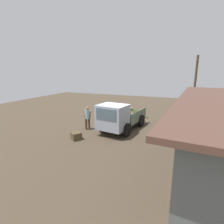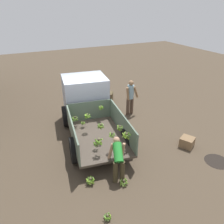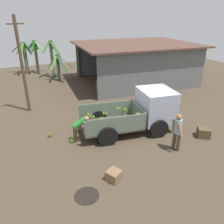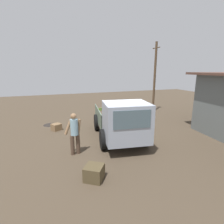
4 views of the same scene
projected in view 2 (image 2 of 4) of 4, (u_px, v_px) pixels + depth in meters
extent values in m
plane|color=#473A2C|center=(88.00, 129.00, 9.39)|extent=(36.00, 36.00, 0.00)
cylinder|color=black|center=(217.00, 161.00, 7.47)|extent=(0.83, 0.83, 0.01)
cube|color=#43392F|center=(98.00, 138.00, 7.90)|extent=(3.11, 2.25, 0.08)
cube|color=#566857|center=(72.00, 131.00, 7.47)|extent=(2.84, 0.47, 0.79)
cube|color=#566857|center=(122.00, 124.00, 7.94)|extent=(2.84, 0.47, 0.79)
cube|color=#566857|center=(90.00, 110.00, 8.91)|extent=(0.32, 1.84, 0.79)
cube|color=#9AA3B4|center=(85.00, 95.00, 9.56)|extent=(1.83, 2.03, 1.61)
cube|color=#4C606B|center=(81.00, 82.00, 10.10)|extent=(0.24, 1.44, 0.71)
cylinder|color=black|center=(65.00, 116.00, 9.47)|extent=(0.92, 0.35, 0.90)
cylinder|color=black|center=(108.00, 111.00, 9.97)|extent=(0.92, 0.35, 0.90)
cylinder|color=black|center=(74.00, 150.00, 7.30)|extent=(0.92, 0.35, 0.90)
cylinder|color=black|center=(127.00, 141.00, 7.80)|extent=(0.92, 0.35, 0.90)
sphere|color=brown|center=(87.00, 115.00, 7.91)|extent=(0.07, 0.07, 0.07)
cylinder|color=#557830|center=(89.00, 115.00, 7.97)|extent=(0.17, 0.06, 0.13)
cylinder|color=#7AA237|center=(88.00, 116.00, 7.99)|extent=(0.13, 0.13, 0.16)
cylinder|color=#6EAD29|center=(87.00, 116.00, 7.99)|extent=(0.07, 0.16, 0.15)
cylinder|color=#77A923|center=(86.00, 116.00, 7.95)|extent=(0.15, 0.12, 0.15)
cylinder|color=#75A934|center=(86.00, 116.00, 7.91)|extent=(0.17, 0.05, 0.14)
cylinder|color=#52751C|center=(86.00, 117.00, 7.87)|extent=(0.16, 0.15, 0.11)
cylinder|color=#609D28|center=(88.00, 116.00, 7.87)|extent=(0.04, 0.18, 0.10)
cylinder|color=olive|center=(89.00, 117.00, 7.94)|extent=(0.13, 0.11, 0.17)
sphere|color=#423B2B|center=(112.00, 134.00, 6.83)|extent=(0.07, 0.07, 0.07)
cylinder|color=#609625|center=(111.00, 134.00, 6.90)|extent=(0.05, 0.14, 0.13)
cylinder|color=#63A325|center=(110.00, 135.00, 6.86)|extent=(0.15, 0.11, 0.10)
cylinder|color=olive|center=(111.00, 136.00, 6.83)|extent=(0.15, 0.06, 0.12)
cylinder|color=#5C8926|center=(112.00, 136.00, 6.83)|extent=(0.08, 0.13, 0.14)
cylinder|color=olive|center=(113.00, 135.00, 6.81)|extent=(0.09, 0.16, 0.09)
cylinder|color=#547F28|center=(114.00, 135.00, 6.87)|extent=(0.14, 0.07, 0.13)
cylinder|color=#76A544|center=(113.00, 134.00, 6.90)|extent=(0.14, 0.13, 0.11)
sphere|color=brown|center=(96.00, 142.00, 7.07)|extent=(0.07, 0.07, 0.07)
cylinder|color=olive|center=(97.00, 145.00, 7.07)|extent=(0.04, 0.13, 0.16)
cylinder|color=#53802B|center=(98.00, 144.00, 7.10)|extent=(0.15, 0.09, 0.14)
cylinder|color=#52851C|center=(97.00, 143.00, 7.14)|extent=(0.11, 0.12, 0.16)
cylinder|color=olive|center=(95.00, 143.00, 7.13)|extent=(0.11, 0.15, 0.14)
cylinder|color=#50881E|center=(95.00, 144.00, 7.07)|extent=(0.15, 0.06, 0.14)
sphere|color=brown|center=(101.00, 107.00, 8.74)|extent=(0.08, 0.08, 0.08)
cylinder|color=#5A842A|center=(100.00, 108.00, 8.72)|extent=(0.12, 0.13, 0.14)
cylinder|color=#689C28|center=(101.00, 108.00, 8.70)|extent=(0.04, 0.16, 0.10)
cylinder|color=#548A1D|center=(102.00, 108.00, 8.74)|extent=(0.15, 0.14, 0.10)
cylinder|color=#5C9E21|center=(102.00, 108.00, 8.79)|extent=(0.15, 0.05, 0.13)
cylinder|color=#66AA2A|center=(101.00, 107.00, 8.81)|extent=(0.13, 0.13, 0.13)
cylinder|color=#639A20|center=(100.00, 107.00, 8.81)|extent=(0.05, 0.16, 0.11)
cylinder|color=#74A03B|center=(100.00, 108.00, 8.78)|extent=(0.13, 0.12, 0.15)
cylinder|color=#76AD41|center=(100.00, 108.00, 8.74)|extent=(0.14, 0.05, 0.14)
sphere|color=#413B2A|center=(83.00, 122.00, 8.39)|extent=(0.07, 0.07, 0.07)
cylinder|color=#548126|center=(82.00, 123.00, 8.37)|extent=(0.14, 0.09, 0.10)
cylinder|color=olive|center=(84.00, 123.00, 8.36)|extent=(0.04, 0.14, 0.11)
cylinder|color=#6BA025|center=(84.00, 123.00, 8.41)|extent=(0.13, 0.08, 0.12)
cylinder|color=#6EA13F|center=(84.00, 123.00, 8.44)|extent=(0.12, 0.08, 0.13)
cylinder|color=#79AE33|center=(83.00, 122.00, 8.45)|extent=(0.05, 0.14, 0.11)
cylinder|color=#7DA946|center=(82.00, 123.00, 8.41)|extent=(0.13, 0.07, 0.13)
sphere|color=brown|center=(120.00, 126.00, 7.18)|extent=(0.08, 0.08, 0.08)
cylinder|color=#73A628|center=(119.00, 129.00, 7.18)|extent=(0.14, 0.09, 0.16)
cylinder|color=#5B7D36|center=(120.00, 129.00, 7.16)|extent=(0.09, 0.15, 0.16)
cylinder|color=#79A84B|center=(122.00, 128.00, 7.18)|extent=(0.14, 0.16, 0.13)
cylinder|color=#597729|center=(122.00, 128.00, 7.22)|extent=(0.16, 0.07, 0.14)
cylinder|color=#587734|center=(120.00, 127.00, 7.25)|extent=(0.14, 0.14, 0.14)
cylinder|color=#6C9F2F|center=(119.00, 128.00, 7.24)|extent=(0.09, 0.14, 0.16)
cylinder|color=olive|center=(118.00, 127.00, 7.19)|extent=(0.17, 0.11, 0.10)
sphere|color=brown|center=(99.00, 139.00, 6.71)|extent=(0.09, 0.09, 0.09)
cylinder|color=olive|center=(100.00, 140.00, 6.80)|extent=(0.19, 0.16, 0.17)
cylinder|color=olive|center=(98.00, 141.00, 6.78)|extent=(0.10, 0.18, 0.20)
cylinder|color=#547525|center=(97.00, 142.00, 6.70)|extent=(0.20, 0.07, 0.17)
cylinder|color=#62A627|center=(99.00, 143.00, 6.67)|extent=(0.12, 0.20, 0.18)
cylinder|color=#81AF3C|center=(101.00, 142.00, 6.73)|extent=(0.17, 0.15, 0.20)
sphere|color=brown|center=(101.00, 125.00, 7.32)|extent=(0.07, 0.07, 0.07)
cylinder|color=olive|center=(103.00, 126.00, 7.34)|extent=(0.20, 0.11, 0.11)
cylinder|color=#77A045|center=(102.00, 126.00, 7.39)|extent=(0.15, 0.13, 0.17)
cylinder|color=#80AC49|center=(100.00, 125.00, 7.40)|extent=(0.06, 0.18, 0.15)
cylinder|color=#597934|center=(99.00, 126.00, 7.35)|extent=(0.18, 0.14, 0.14)
cylinder|color=olive|center=(100.00, 127.00, 7.30)|extent=(0.16, 0.14, 0.16)
cylinder|color=olive|center=(101.00, 127.00, 7.28)|extent=(0.06, 0.19, 0.13)
sphere|color=brown|center=(127.00, 134.00, 6.94)|extent=(0.08, 0.08, 0.08)
cylinder|color=#54801A|center=(124.00, 136.00, 6.92)|extent=(0.22, 0.05, 0.12)
cylinder|color=olive|center=(126.00, 137.00, 6.91)|extent=(0.14, 0.18, 0.18)
cylinder|color=olive|center=(128.00, 137.00, 6.94)|extent=(0.12, 0.19, 0.19)
cylinder|color=#518424|center=(129.00, 135.00, 6.99)|extent=(0.22, 0.05, 0.14)
cylinder|color=#5E8F24|center=(126.00, 134.00, 7.04)|extent=(0.12, 0.20, 0.17)
cylinder|color=olive|center=(124.00, 135.00, 7.00)|extent=(0.16, 0.20, 0.14)
sphere|color=#453E2C|center=(75.00, 117.00, 8.38)|extent=(0.08, 0.08, 0.08)
cylinder|color=olive|center=(75.00, 118.00, 8.47)|extent=(0.05, 0.17, 0.20)
cylinder|color=#527927|center=(73.00, 119.00, 8.43)|extent=(0.16, 0.14, 0.18)
cylinder|color=#58792F|center=(73.00, 119.00, 8.35)|extent=(0.20, 0.13, 0.15)
cylinder|color=#5C8525|center=(75.00, 119.00, 8.32)|extent=(0.09, 0.22, 0.13)
cylinder|color=#7D9F44|center=(77.00, 119.00, 8.41)|extent=(0.18, 0.13, 0.17)
cylinder|color=#59742E|center=(76.00, 119.00, 8.46)|extent=(0.17, 0.08, 0.20)
cylinder|color=#4E3A2D|center=(132.00, 105.00, 10.54)|extent=(0.19, 0.19, 0.83)
cylinder|color=#4E3A2D|center=(128.00, 107.00, 10.42)|extent=(0.19, 0.19, 0.83)
cylinder|color=#81A5B5|center=(131.00, 92.00, 10.14)|extent=(0.38, 0.36, 0.66)
sphere|color=#8C6746|center=(131.00, 83.00, 9.93)|extent=(0.23, 0.23, 0.23)
cylinder|color=#8C6746|center=(136.00, 92.00, 10.16)|extent=(0.16, 0.35, 0.60)
cylinder|color=#8C6746|center=(128.00, 94.00, 10.01)|extent=(0.14, 0.21, 0.62)
cylinder|color=#372F1C|center=(115.00, 172.00, 6.46)|extent=(0.18, 0.18, 0.74)
cylinder|color=#372F1C|center=(122.00, 172.00, 6.49)|extent=(0.18, 0.18, 0.74)
cylinder|color=green|center=(118.00, 153.00, 6.44)|extent=(0.68, 0.46, 0.55)
sphere|color=tan|center=(117.00, 140.00, 6.63)|extent=(0.21, 0.21, 0.21)
cylinder|color=tan|center=(111.00, 151.00, 6.71)|extent=(0.16, 0.23, 0.55)
cylinder|color=tan|center=(123.00, 151.00, 6.73)|extent=(0.15, 0.19, 0.55)
sphere|color=brown|center=(90.00, 179.00, 6.48)|extent=(0.08, 0.08, 0.08)
cylinder|color=#537531|center=(91.00, 179.00, 6.58)|extent=(0.12, 0.18, 0.20)
cylinder|color=#568725|center=(89.00, 179.00, 6.56)|extent=(0.10, 0.20, 0.18)
cylinder|color=#517829|center=(88.00, 181.00, 6.52)|extent=(0.19, 0.13, 0.18)
cylinder|color=#78A72E|center=(88.00, 182.00, 6.45)|extent=(0.21, 0.12, 0.16)
cylinder|color=olive|center=(90.00, 182.00, 6.42)|extent=(0.15, 0.21, 0.12)
cylinder|color=#679C32|center=(92.00, 182.00, 6.48)|extent=(0.10, 0.18, 0.20)
cylinder|color=#4C771A|center=(93.00, 181.00, 6.49)|extent=(0.20, 0.16, 0.15)
cylinder|color=olive|center=(92.00, 180.00, 6.56)|extent=(0.18, 0.11, 0.20)
sphere|color=brown|center=(107.00, 215.00, 5.42)|extent=(0.07, 0.07, 0.07)
cylinder|color=olive|center=(105.00, 217.00, 5.44)|extent=(0.14, 0.06, 0.14)
cylinder|color=#6A9D3E|center=(106.00, 218.00, 5.39)|extent=(0.15, 0.11, 0.10)
cylinder|color=#447619|center=(108.00, 219.00, 5.38)|extent=(0.08, 0.16, 0.09)
cylinder|color=#598823|center=(109.00, 218.00, 5.41)|extent=(0.09, 0.14, 0.13)
cylinder|color=#4F7D19|center=(110.00, 216.00, 5.46)|extent=(0.16, 0.05, 0.11)
cylinder|color=#7EAE2C|center=(109.00, 216.00, 5.48)|extent=(0.13, 0.09, 0.14)
cylinder|color=#567B30|center=(107.00, 214.00, 5.49)|extent=(0.06, 0.16, 0.10)
cylinder|color=#547A2D|center=(106.00, 216.00, 5.46)|extent=(0.10, 0.11, 0.15)
sphere|color=#4A4330|center=(124.00, 181.00, 6.45)|extent=(0.08, 0.08, 0.08)
cylinder|color=olive|center=(126.00, 182.00, 6.49)|extent=(0.19, 0.11, 0.15)
cylinder|color=olive|center=(125.00, 181.00, 6.54)|extent=(0.17, 0.14, 0.17)
cylinder|color=#568121|center=(123.00, 181.00, 6.55)|extent=(0.08, 0.19, 0.16)
cylinder|color=olive|center=(121.00, 182.00, 6.50)|extent=(0.18, 0.15, 0.15)
cylinder|color=#85AA4A|center=(122.00, 183.00, 6.44)|extent=(0.20, 0.08, 0.15)
cylinder|color=#587C27|center=(123.00, 184.00, 6.42)|extent=(0.14, 0.17, 0.16)
cylinder|color=#567C2D|center=(126.00, 183.00, 6.43)|extent=(0.10, 0.20, 0.13)
cube|color=brown|center=(187.00, 142.00, 8.18)|extent=(0.63, 0.63, 0.37)
cube|color=#4D4029|center=(108.00, 97.00, 12.01)|extent=(0.77, 0.77, 0.46)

